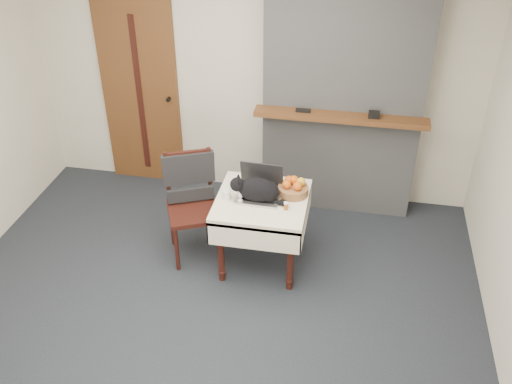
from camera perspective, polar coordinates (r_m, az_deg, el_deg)
ground at (r=4.82m, az=-4.85°, el=-11.97°), size 4.50×4.50×0.00m
room_shell at (r=4.20m, az=-4.34°, el=9.97°), size 4.52×4.01×2.61m
door at (r=6.18m, az=-11.45°, el=9.49°), size 0.82×0.10×2.00m
chimney at (r=5.53m, az=8.78°, el=10.27°), size 1.62×0.48×2.60m
side_table at (r=4.93m, az=0.59°, el=-1.75°), size 0.78×0.78×0.70m
laptop at (r=4.88m, az=0.36°, el=0.38°), size 0.38×0.33×0.28m
cat at (r=4.79m, az=0.20°, el=0.21°), size 0.51×0.25×0.24m
cream_jar at (r=4.85m, az=-2.95°, el=-0.30°), size 0.07×0.07×0.08m
pill_bottle at (r=4.72m, az=3.01°, el=-1.40°), size 0.04×0.04×0.07m
fruit_basket at (r=4.91m, az=3.74°, el=0.42°), size 0.26×0.26×0.15m
desk_clutter at (r=4.85m, az=2.24°, el=-0.81°), size 0.15×0.03×0.01m
chair at (r=5.12m, az=-6.54°, el=0.18°), size 0.59×0.58×1.00m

